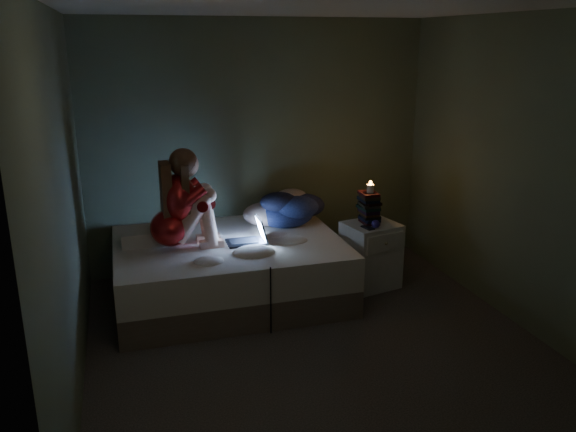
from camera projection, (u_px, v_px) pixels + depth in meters
name	position (u px, v px, depth m)	size (l,w,h in m)	color
floor	(317.00, 346.00, 4.73)	(3.60, 3.80, 0.02)	black
ceiling	(322.00, 4.00, 3.96)	(3.60, 3.80, 0.02)	silver
wall_back	(259.00, 147.00, 6.10)	(3.60, 0.02, 2.60)	#5A684B
wall_front	(461.00, 292.00, 2.59)	(3.60, 0.02, 2.60)	#5A684B
wall_left	(62.00, 209.00, 3.85)	(0.02, 3.80, 2.60)	#5A684B
wall_right	(524.00, 175.00, 4.84)	(0.02, 3.80, 2.60)	#5A684B
bed	(229.00, 269.00, 5.51)	(2.09, 1.57, 0.57)	beige
pillow	(146.00, 236.00, 5.36)	(0.45, 0.32, 0.13)	beige
woman	(169.00, 200.00, 5.11)	(0.56, 0.37, 0.91)	#870009
laptop	(245.00, 230.00, 5.33)	(0.36, 0.25, 0.25)	black
clothes_pile	(285.00, 207.00, 5.86)	(0.62, 0.49, 0.37)	#12193E
nightstand	(370.00, 255.00, 5.77)	(0.49, 0.44, 0.65)	silver
book_stack	(370.00, 208.00, 5.65)	(0.19, 0.25, 0.32)	black
candle	(370.00, 188.00, 5.60)	(0.07, 0.07, 0.08)	beige
phone	(365.00, 227.00, 5.56)	(0.07, 0.14, 0.01)	black
blue_orb	(373.00, 224.00, 5.54)	(0.08, 0.08, 0.08)	navy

